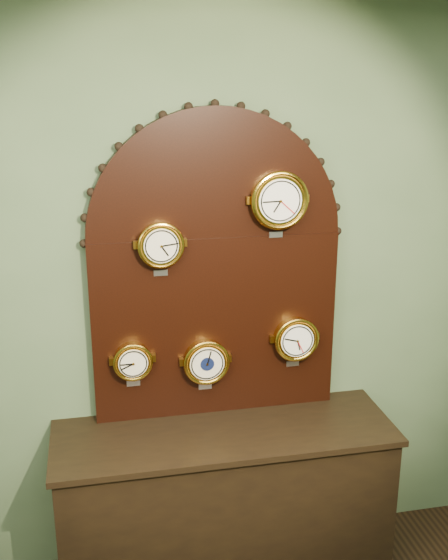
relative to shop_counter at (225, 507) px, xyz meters
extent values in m
plane|color=#506948|center=(0.00, 0.27, 1.00)|extent=(4.00, 0.00, 4.00)
cube|color=black|center=(0.00, 0.00, 0.00)|extent=(1.60, 0.50, 0.80)
cube|color=black|center=(0.00, 0.22, 0.88)|extent=(1.20, 0.06, 0.90)
cylinder|color=black|center=(0.00, 0.22, 1.33)|extent=(1.20, 0.06, 1.20)
cylinder|color=gold|center=(-0.27, 0.16, 1.32)|extent=(0.20, 0.08, 0.20)
torus|color=gold|center=(-0.27, 0.13, 1.32)|extent=(0.21, 0.02, 0.21)
cylinder|color=beige|center=(-0.27, 0.12, 1.32)|extent=(0.16, 0.01, 0.16)
cube|color=#B3B4BB|center=(-0.27, 0.19, 1.18)|extent=(0.07, 0.01, 0.03)
cylinder|color=gold|center=(0.28, 0.16, 1.51)|extent=(0.25, 0.08, 0.25)
torus|color=gold|center=(0.28, 0.13, 1.51)|extent=(0.27, 0.03, 0.27)
cylinder|color=white|center=(0.28, 0.12, 1.51)|extent=(0.20, 0.01, 0.20)
cube|color=#B3B4BB|center=(0.28, 0.19, 1.34)|extent=(0.06, 0.01, 0.03)
cylinder|color=gold|center=(-0.41, 0.16, 0.76)|extent=(0.17, 0.08, 0.17)
torus|color=gold|center=(-0.41, 0.13, 0.76)|extent=(0.19, 0.02, 0.19)
cylinder|color=beige|center=(-0.41, 0.12, 0.76)|extent=(0.14, 0.01, 0.14)
cube|color=#B3B4BB|center=(-0.41, 0.19, 0.63)|extent=(0.07, 0.01, 0.03)
cylinder|color=gold|center=(-0.06, 0.16, 0.73)|extent=(0.21, 0.08, 0.21)
torus|color=gold|center=(-0.06, 0.13, 0.73)|extent=(0.23, 0.02, 0.23)
cylinder|color=beige|center=(-0.06, 0.12, 0.73)|extent=(0.17, 0.01, 0.17)
cube|color=#B3B4BB|center=(-0.06, 0.19, 0.58)|extent=(0.07, 0.01, 0.03)
cylinder|color=#0D1539|center=(-0.06, 0.12, 0.73)|extent=(0.07, 0.00, 0.07)
cylinder|color=gold|center=(0.39, 0.16, 0.81)|extent=(0.21, 0.08, 0.21)
torus|color=gold|center=(0.39, 0.13, 0.81)|extent=(0.23, 0.02, 0.23)
cylinder|color=white|center=(0.39, 0.12, 0.81)|extent=(0.17, 0.01, 0.17)
cube|color=#B3B4BB|center=(0.39, 0.19, 0.66)|extent=(0.06, 0.01, 0.03)
camera|label=1|loc=(-0.57, -2.74, 2.07)|focal=42.32mm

